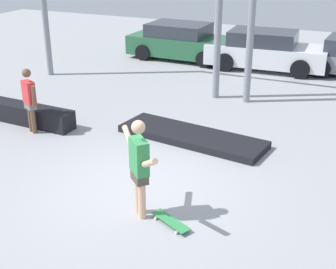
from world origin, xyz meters
The scene contains 8 objects.
ground_plane centered at (0.00, 0.00, 0.00)m, with size 36.00×36.00×0.00m, color #9E9EA3.
skateboarder centered at (0.45, -0.74, 0.97)m, with size 1.19×1.11×1.75m.
skateboard centered at (1.04, -0.79, 0.06)m, with size 0.81×0.54×0.08m.
grind_box centered at (-4.34, 1.91, 0.24)m, with size 3.00×0.52×0.48m, color black.
manual_pad centered at (0.05, 2.64, 0.08)m, with size 3.54×1.08×0.17m, color black.
parked_car_green centered at (-3.26, 9.89, 0.66)m, with size 4.13×2.07×1.36m.
parked_car_white centered at (0.08, 9.69, 0.67)m, with size 4.28×2.05×1.37m.
bystander centered at (-3.68, 1.48, 0.88)m, with size 0.66×0.38×1.60m.
Camera 1 is at (3.72, -6.83, 4.45)m, focal length 50.00 mm.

